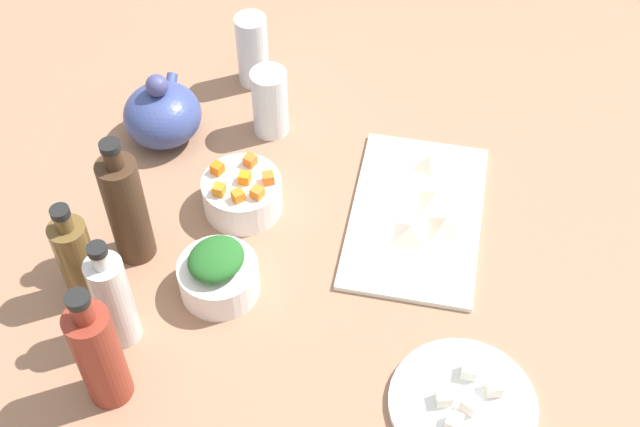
# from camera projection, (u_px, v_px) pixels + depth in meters

# --- Properties ---
(tabletop) EXTENTS (1.90, 1.90, 0.03)m
(tabletop) POSITION_uv_depth(u_px,v_px,m) (320.00, 239.00, 1.40)
(tabletop) COLOR #9A6E53
(tabletop) RESTS_ON ground
(cutting_board) EXTENTS (0.36, 0.23, 0.01)m
(cutting_board) POSITION_uv_depth(u_px,v_px,m) (416.00, 216.00, 1.41)
(cutting_board) COLOR white
(cutting_board) RESTS_ON tabletop
(plate_tofu) EXTENTS (0.21, 0.21, 0.01)m
(plate_tofu) POSITION_uv_depth(u_px,v_px,m) (462.00, 404.00, 1.18)
(plate_tofu) COLOR white
(plate_tofu) RESTS_ON tabletop
(bowl_greens) EXTENTS (0.12, 0.12, 0.06)m
(bowl_greens) POSITION_uv_depth(u_px,v_px,m) (219.00, 278.00, 1.30)
(bowl_greens) COLOR white
(bowl_greens) RESTS_ON tabletop
(bowl_carrots) EXTENTS (0.13, 0.13, 0.06)m
(bowl_carrots) POSITION_uv_depth(u_px,v_px,m) (242.00, 194.00, 1.40)
(bowl_carrots) COLOR white
(bowl_carrots) RESTS_ON tabletop
(teapot) EXTENTS (0.16, 0.14, 0.14)m
(teapot) POSITION_uv_depth(u_px,v_px,m) (162.00, 114.00, 1.50)
(teapot) COLOR #394887
(teapot) RESTS_ON tabletop
(bottle_0) EXTENTS (0.06, 0.06, 0.23)m
(bottle_0) POSITION_uv_depth(u_px,v_px,m) (99.00, 354.00, 1.13)
(bottle_0) COLOR maroon
(bottle_0) RESTS_ON tabletop
(bottle_1) EXTENTS (0.06, 0.06, 0.25)m
(bottle_1) POSITION_uv_depth(u_px,v_px,m) (126.00, 208.00, 1.29)
(bottle_1) COLOR #422B1C
(bottle_1) RESTS_ON tabletop
(bottle_2) EXTENTS (0.06, 0.06, 0.20)m
(bottle_2) POSITION_uv_depth(u_px,v_px,m) (77.00, 259.00, 1.25)
(bottle_2) COLOR brown
(bottle_2) RESTS_ON tabletop
(bottle_3) EXTENTS (0.05, 0.05, 0.21)m
(bottle_3) POSITION_uv_depth(u_px,v_px,m) (113.00, 299.00, 1.20)
(bottle_3) COLOR silver
(bottle_3) RESTS_ON tabletop
(drinking_glass_0) EXTENTS (0.06, 0.06, 0.15)m
(drinking_glass_0) POSITION_uv_depth(u_px,v_px,m) (252.00, 51.00, 1.58)
(drinking_glass_0) COLOR white
(drinking_glass_0) RESTS_ON tabletop
(drinking_glass_1) EXTENTS (0.06, 0.06, 0.13)m
(drinking_glass_1) POSITION_uv_depth(u_px,v_px,m) (270.00, 102.00, 1.50)
(drinking_glass_1) COLOR white
(drinking_glass_1) RESTS_ON tabletop
(carrot_cube_0) EXTENTS (0.02, 0.02, 0.02)m
(carrot_cube_0) POSITION_uv_depth(u_px,v_px,m) (250.00, 160.00, 1.40)
(carrot_cube_0) COLOR orange
(carrot_cube_0) RESTS_ON bowl_carrots
(carrot_cube_1) EXTENTS (0.03, 0.03, 0.02)m
(carrot_cube_1) POSITION_uv_depth(u_px,v_px,m) (238.00, 196.00, 1.35)
(carrot_cube_1) COLOR orange
(carrot_cube_1) RESTS_ON bowl_carrots
(carrot_cube_2) EXTENTS (0.02, 0.02, 0.02)m
(carrot_cube_2) POSITION_uv_depth(u_px,v_px,m) (268.00, 178.00, 1.37)
(carrot_cube_2) COLOR orange
(carrot_cube_2) RESTS_ON bowl_carrots
(carrot_cube_3) EXTENTS (0.02, 0.02, 0.02)m
(carrot_cube_3) POSITION_uv_depth(u_px,v_px,m) (245.00, 178.00, 1.37)
(carrot_cube_3) COLOR orange
(carrot_cube_3) RESTS_ON bowl_carrots
(carrot_cube_4) EXTENTS (0.02, 0.02, 0.02)m
(carrot_cube_4) POSITION_uv_depth(u_px,v_px,m) (217.00, 168.00, 1.39)
(carrot_cube_4) COLOR orange
(carrot_cube_4) RESTS_ON bowl_carrots
(carrot_cube_5) EXTENTS (0.02, 0.02, 0.02)m
(carrot_cube_5) POSITION_uv_depth(u_px,v_px,m) (257.00, 193.00, 1.35)
(carrot_cube_5) COLOR orange
(carrot_cube_5) RESTS_ON bowl_carrots
(carrot_cube_6) EXTENTS (0.02, 0.02, 0.02)m
(carrot_cube_6) POSITION_uv_depth(u_px,v_px,m) (219.00, 190.00, 1.36)
(carrot_cube_6) COLOR orange
(carrot_cube_6) RESTS_ON bowl_carrots
(chopped_greens_mound) EXTENTS (0.12, 0.12, 0.04)m
(chopped_greens_mound) POSITION_uv_depth(u_px,v_px,m) (216.00, 259.00, 1.26)
(chopped_greens_mound) COLOR #236024
(chopped_greens_mound) RESTS_ON bowl_greens
(tofu_cube_0) EXTENTS (0.03, 0.03, 0.02)m
(tofu_cube_0) POSITION_uv_depth(u_px,v_px,m) (444.00, 397.00, 1.17)
(tofu_cube_0) COLOR white
(tofu_cube_0) RESTS_ON plate_tofu
(tofu_cube_1) EXTENTS (0.03, 0.03, 0.02)m
(tofu_cube_1) POSITION_uv_depth(u_px,v_px,m) (470.00, 404.00, 1.16)
(tofu_cube_1) COLOR white
(tofu_cube_1) RESTS_ON plate_tofu
(tofu_cube_2) EXTENTS (0.02, 0.02, 0.02)m
(tofu_cube_2) POSITION_uv_depth(u_px,v_px,m) (469.00, 371.00, 1.20)
(tofu_cube_2) COLOR silver
(tofu_cube_2) RESTS_ON plate_tofu
(tofu_cube_3) EXTENTS (0.03, 0.03, 0.02)m
(tofu_cube_3) POSITION_uv_depth(u_px,v_px,m) (454.00, 422.00, 1.15)
(tofu_cube_3) COLOR white
(tofu_cube_3) RESTS_ON plate_tofu
(tofu_cube_4) EXTENTS (0.03, 0.03, 0.02)m
(tofu_cube_4) POSITION_uv_depth(u_px,v_px,m) (494.00, 388.00, 1.18)
(tofu_cube_4) COLOR white
(tofu_cube_4) RESTS_ON plate_tofu
(dumpling_0) EXTENTS (0.07, 0.07, 0.03)m
(dumpling_0) POSITION_uv_depth(u_px,v_px,m) (446.00, 223.00, 1.37)
(dumpling_0) COLOR beige
(dumpling_0) RESTS_ON cutting_board
(dumpling_1) EXTENTS (0.08, 0.08, 0.02)m
(dumpling_1) POSITION_uv_depth(u_px,v_px,m) (437.00, 197.00, 1.41)
(dumpling_1) COLOR beige
(dumpling_1) RESTS_ON cutting_board
(dumpling_2) EXTENTS (0.05, 0.06, 0.03)m
(dumpling_2) POSITION_uv_depth(u_px,v_px,m) (429.00, 161.00, 1.47)
(dumpling_2) COLOR beige
(dumpling_2) RESTS_ON cutting_board
(dumpling_3) EXTENTS (0.08, 0.08, 0.03)m
(dumpling_3) POSITION_uv_depth(u_px,v_px,m) (410.00, 231.00, 1.36)
(dumpling_3) COLOR beige
(dumpling_3) RESTS_ON cutting_board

